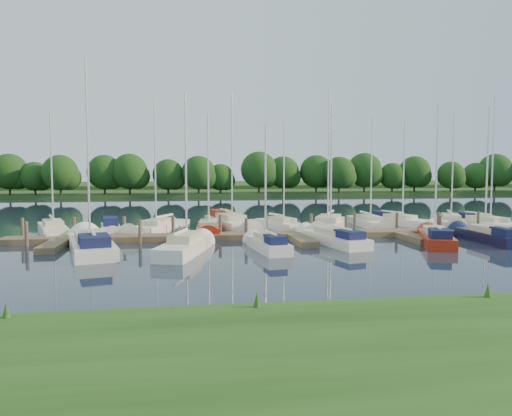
{
  "coord_description": "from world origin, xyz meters",
  "views": [
    {
      "loc": [
        -8.18,
        -27.29,
        5.01
      ],
      "look_at": [
        -2.72,
        8.0,
        2.2
      ],
      "focal_mm": 35.0,
      "sensor_mm": 36.0,
      "label": 1
    }
  ],
  "objects": [
    {
      "name": "ground",
      "position": [
        0.0,
        0.0,
        0.0
      ],
      "size": [
        260.0,
        260.0,
        0.0
      ],
      "primitive_type": "plane",
      "color": "#1A2334",
      "rests_on": "ground"
    },
    {
      "name": "near_bank",
      "position": [
        0.0,
        -16.0,
        0.25
      ],
      "size": [
        90.0,
        10.0,
        0.5
      ],
      "primitive_type": "cube",
      "color": "#1B4313",
      "rests_on": "ground"
    },
    {
      "name": "dock",
      "position": [
        0.0,
        7.31,
        0.2
      ],
      "size": [
        40.0,
        6.0,
        0.4
      ],
      "color": "brown",
      "rests_on": "ground"
    },
    {
      "name": "mooring_pilings",
      "position": [
        0.0,
        8.43,
        0.6
      ],
      "size": [
        38.24,
        2.84,
        2.0
      ],
      "color": "#473D33",
      "rests_on": "ground"
    },
    {
      "name": "far_shore",
      "position": [
        0.0,
        75.0,
        0.3
      ],
      "size": [
        180.0,
        30.0,
        0.6
      ],
      "primitive_type": "cube",
      "color": "#263F18",
      "rests_on": "ground"
    },
    {
      "name": "distant_hill",
      "position": [
        0.0,
        100.0,
        0.7
      ],
      "size": [
        220.0,
        40.0,
        1.4
      ],
      "primitive_type": "cube",
      "color": "#2E5223",
      "rests_on": "ground"
    },
    {
      "name": "treeline",
      "position": [
        -1.29,
        62.53,
        4.17
      ],
      "size": [
        148.14,
        9.92,
        8.32
      ],
      "color": "#38281C",
      "rests_on": "ground"
    },
    {
      "name": "sailboat_n_0",
      "position": [
        -17.65,
        12.16,
        0.28
      ],
      "size": [
        3.64,
        7.38,
        9.57
      ],
      "rotation": [
        0.0,
        0.0,
        3.46
      ],
      "color": "white",
      "rests_on": "ground"
    },
    {
      "name": "motorboat",
      "position": [
        -13.52,
        12.92,
        0.33
      ],
      "size": [
        2.05,
        4.87,
        1.5
      ],
      "rotation": [
        0.0,
        0.0,
        3.31
      ],
      "color": "white",
      "rests_on": "ground"
    },
    {
      "name": "sailboat_n_2",
      "position": [
        -9.9,
        12.75,
        0.27
      ],
      "size": [
        4.91,
        8.28,
        10.7
      ],
      "rotation": [
        0.0,
        0.0,
        2.71
      ],
      "color": "white",
      "rests_on": "ground"
    },
    {
      "name": "sailboat_n_3",
      "position": [
        -5.91,
        11.59,
        0.27
      ],
      "size": [
        2.27,
        7.62,
        9.62
      ],
      "rotation": [
        0.0,
        0.0,
        3.07
      ],
      "color": "#A3220F",
      "rests_on": "ground"
    },
    {
      "name": "sailboat_n_4",
      "position": [
        -3.9,
        14.55,
        0.34
      ],
      "size": [
        3.82,
        9.27,
        11.73
      ],
      "rotation": [
        0.0,
        0.0,
        3.36
      ],
      "color": "white",
      "rests_on": "ground"
    },
    {
      "name": "sailboat_n_5",
      "position": [
        0.25,
        12.9,
        0.27
      ],
      "size": [
        3.46,
        7.19,
        9.2
      ],
      "rotation": [
        0.0,
        0.0,
        3.45
      ],
      "color": "white",
      "rests_on": "ground"
    },
    {
      "name": "sailboat_n_6",
      "position": [
        3.76,
        11.51,
        0.28
      ],
      "size": [
        5.34,
        8.92,
        11.7
      ],
      "rotation": [
        0.0,
        0.0,
        2.7
      ],
      "color": "white",
      "rests_on": "ground"
    },
    {
      "name": "sailboat_n_7",
      "position": [
        8.2,
        13.84,
        0.27
      ],
      "size": [
        1.98,
        7.63,
        9.69
      ],
      "rotation": [
        0.0,
        0.0,
        3.12
      ],
      "color": "white",
      "rests_on": "ground"
    },
    {
      "name": "sailboat_n_8",
      "position": [
        11.4,
        14.8,
        0.31
      ],
      "size": [
        3.95,
        7.61,
        9.67
      ],
      "rotation": [
        0.0,
        0.0,
        3.5
      ],
      "color": "white",
      "rests_on": "ground"
    },
    {
      "name": "sailboat_n_9",
      "position": [
        15.25,
        12.88,
        0.27
      ],
      "size": [
        4.46,
        7.68,
        10.0
      ],
      "rotation": [
        0.0,
        0.0,
        2.72
      ],
      "color": "white",
      "rests_on": "ground"
    },
    {
      "name": "sailboat_n_10",
      "position": [
        17.61,
        11.21,
        0.31
      ],
      "size": [
        2.95,
        9.28,
        11.56
      ],
      "rotation": [
        0.0,
        0.0,
        3.24
      ],
      "color": "white",
      "rests_on": "ground"
    },
    {
      "name": "sailboat_s_0",
      "position": [
        -13.53,
        3.97,
        0.33
      ],
      "size": [
        4.19,
        9.74,
        12.23
      ],
      "rotation": [
        0.0,
        0.0,
        0.24
      ],
      "color": "white",
      "rests_on": "ground"
    },
    {
      "name": "sailboat_s_1",
      "position": [
        -7.84,
        2.24,
        0.29
      ],
      "size": [
        3.58,
        7.54,
        9.84
      ],
      "rotation": [
        0.0,
        0.0,
        -0.3
      ],
      "color": "white",
      "rests_on": "ground"
    },
    {
      "name": "sailboat_s_2",
      "position": [
        -2.84,
        2.66,
        0.32
      ],
      "size": [
        2.07,
        6.26,
        8.1
      ],
      "rotation": [
        0.0,
        0.0,
        0.12
      ],
      "color": "white",
      "rests_on": "ground"
    },
    {
      "name": "sailboat_s_3",
      "position": [
        1.94,
        4.43,
        0.32
      ],
      "size": [
        3.08,
        7.52,
        9.55
      ],
      "rotation": [
        0.0,
        0.0,
        0.22
      ],
      "color": "white",
      "rests_on": "ground"
    },
    {
      "name": "sailboat_s_4",
      "position": [
        8.79,
        3.62,
        0.33
      ],
      "size": [
        3.94,
        7.41,
        9.62
      ],
      "rotation": [
        0.0,
        0.0,
        -0.37
      ],
      "color": "#A3220F",
      "rests_on": "ground"
    },
    {
      "name": "sailboat_s_5",
      "position": [
        12.83,
        3.88,
        0.32
      ],
      "size": [
        2.01,
        7.52,
        9.67
      ],
      "rotation": [
        0.0,
        0.0,
        -0.04
      ],
      "color": "#101436",
      "rests_on": "ground"
    }
  ]
}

